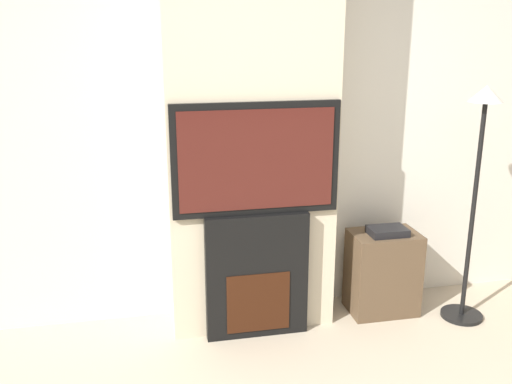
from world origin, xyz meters
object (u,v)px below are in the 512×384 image
floor_lamp (477,174)px  television (256,159)px  fireplace (256,275)px  media_stand (383,271)px

floor_lamp → television: bearing=176.3°
floor_lamp → fireplace: bearing=176.2°
floor_lamp → media_stand: 0.90m
fireplace → media_stand: fireplace is taller
fireplace → media_stand: 0.92m
fireplace → television: (0.00, -0.00, 0.75)m
fireplace → television: bearing=-90.0°
fireplace → television: television is taller
television → floor_lamp: size_ratio=0.65×
fireplace → floor_lamp: 1.54m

